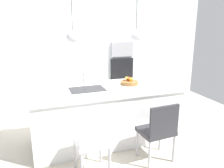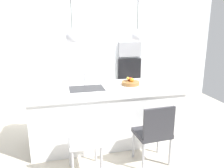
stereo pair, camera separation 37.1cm
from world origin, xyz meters
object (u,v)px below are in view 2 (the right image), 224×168
oven (129,70)px  chair_middle (154,131)px  microwave (130,49)px  fruit_bowl (130,82)px  chair_near (85,138)px

oven → chair_middle: bearing=-99.6°
microwave → chair_middle: microwave is taller
fruit_bowl → oven: oven is taller
chair_near → fruit_bowl: bearing=45.2°
microwave → chair_middle: 2.62m
oven → fruit_bowl: bearing=-107.3°
fruit_bowl → chair_near: 1.37m
chair_middle → chair_near: bearing=-180.0°
oven → chair_middle: 2.50m
fruit_bowl → chair_near: fruit_bowl is taller
oven → chair_near: size_ratio=0.61×
fruit_bowl → microwave: (0.47, 1.52, 0.39)m
oven → microwave: bearing=0.0°
microwave → chair_middle: (-0.41, -2.44, -0.87)m
microwave → oven: 0.50m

